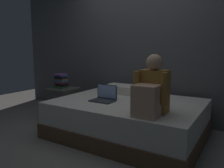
{
  "coord_description": "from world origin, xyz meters",
  "views": [
    {
      "loc": [
        1.6,
        -2.38,
        1.19
      ],
      "look_at": [
        0.06,
        0.1,
        0.75
      ],
      "focal_mm": 35.56,
      "sensor_mm": 36.0,
      "label": 1
    }
  ],
  "objects_px": {
    "nightstand": "(63,104)",
    "book_stack": "(61,81)",
    "person_sitting": "(151,91)",
    "pillow": "(123,89)",
    "bed": "(128,118)",
    "clothes_pile": "(106,89)",
    "laptop": "(104,97)"
  },
  "relations": [
    {
      "from": "bed",
      "to": "laptop",
      "type": "bearing_deg",
      "value": -146.66
    },
    {
      "from": "nightstand",
      "to": "clothes_pile",
      "type": "height_order",
      "value": "clothes_pile"
    },
    {
      "from": "person_sitting",
      "to": "clothes_pile",
      "type": "bearing_deg",
      "value": 145.73
    },
    {
      "from": "book_stack",
      "to": "clothes_pile",
      "type": "xyz_separation_m",
      "value": [
        0.75,
        0.25,
        -0.11
      ]
    },
    {
      "from": "nightstand",
      "to": "clothes_pile",
      "type": "bearing_deg",
      "value": 18.44
    },
    {
      "from": "pillow",
      "to": "book_stack",
      "type": "bearing_deg",
      "value": -158.57
    },
    {
      "from": "nightstand",
      "to": "book_stack",
      "type": "relative_size",
      "value": 2.2
    },
    {
      "from": "bed",
      "to": "laptop",
      "type": "height_order",
      "value": "laptop"
    },
    {
      "from": "person_sitting",
      "to": "laptop",
      "type": "height_order",
      "value": "person_sitting"
    },
    {
      "from": "laptop",
      "to": "pillow",
      "type": "xyz_separation_m",
      "value": [
        -0.06,
        0.63,
        0.01
      ]
    },
    {
      "from": "person_sitting",
      "to": "pillow",
      "type": "xyz_separation_m",
      "value": [
        -0.85,
        0.88,
        -0.19
      ]
    },
    {
      "from": "nightstand",
      "to": "person_sitting",
      "type": "relative_size",
      "value": 0.83
    },
    {
      "from": "bed",
      "to": "pillow",
      "type": "relative_size",
      "value": 3.57
    },
    {
      "from": "clothes_pile",
      "to": "laptop",
      "type": "bearing_deg",
      "value": -58.66
    },
    {
      "from": "person_sitting",
      "to": "clothes_pile",
      "type": "height_order",
      "value": "person_sitting"
    },
    {
      "from": "bed",
      "to": "clothes_pile",
      "type": "distance_m",
      "value": 0.72
    },
    {
      "from": "pillow",
      "to": "clothes_pile",
      "type": "distance_m",
      "value": 0.28
    },
    {
      "from": "person_sitting",
      "to": "clothes_pile",
      "type": "xyz_separation_m",
      "value": [
        -1.09,
        0.74,
        -0.19
      ]
    },
    {
      "from": "pillow",
      "to": "bed",
      "type": "bearing_deg",
      "value": -53.2
    },
    {
      "from": "laptop",
      "to": "bed",
      "type": "bearing_deg",
      "value": 33.34
    },
    {
      "from": "laptop",
      "to": "clothes_pile",
      "type": "height_order",
      "value": "laptop"
    },
    {
      "from": "nightstand",
      "to": "bed",
      "type": "bearing_deg",
      "value": -2.92
    },
    {
      "from": "book_stack",
      "to": "nightstand",
      "type": "bearing_deg",
      "value": 11.08
    },
    {
      "from": "book_stack",
      "to": "clothes_pile",
      "type": "bearing_deg",
      "value": 18.18
    },
    {
      "from": "nightstand",
      "to": "laptop",
      "type": "relative_size",
      "value": 1.7
    },
    {
      "from": "bed",
      "to": "person_sitting",
      "type": "distance_m",
      "value": 0.84
    },
    {
      "from": "pillow",
      "to": "laptop",
      "type": "bearing_deg",
      "value": -84.43
    },
    {
      "from": "person_sitting",
      "to": "pillow",
      "type": "distance_m",
      "value": 1.24
    },
    {
      "from": "laptop",
      "to": "nightstand",
      "type": "bearing_deg",
      "value": 166.43
    },
    {
      "from": "bed",
      "to": "book_stack",
      "type": "height_order",
      "value": "book_stack"
    },
    {
      "from": "book_stack",
      "to": "clothes_pile",
      "type": "relative_size",
      "value": 1.05
    },
    {
      "from": "bed",
      "to": "clothes_pile",
      "type": "bearing_deg",
      "value": 151.69
    }
  ]
}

